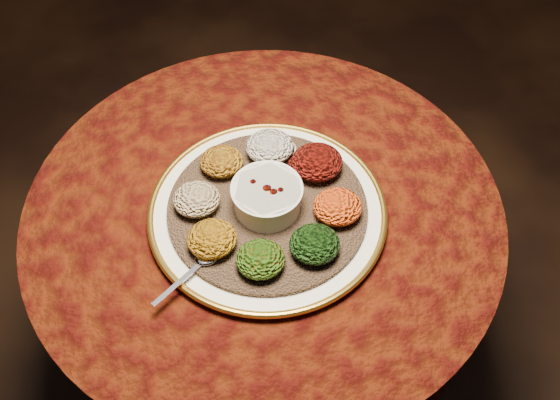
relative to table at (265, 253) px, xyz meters
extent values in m
plane|color=black|center=(0.00, 0.00, -0.55)|extent=(4.00, 4.00, 0.00)
cylinder|color=black|center=(0.00, 0.00, -0.53)|extent=(0.44, 0.44, 0.04)
cylinder|color=black|center=(0.00, 0.00, -0.21)|extent=(0.12, 0.12, 0.68)
cylinder|color=black|center=(0.00, 0.00, 0.15)|extent=(0.80, 0.80, 0.04)
cylinder|color=#3F1205|center=(0.00, 0.00, 0.00)|extent=(0.93, 0.93, 0.34)
cylinder|color=#3F1205|center=(0.00, 0.00, 0.17)|extent=(0.96, 0.96, 0.01)
cylinder|color=white|center=(0.00, -0.03, 0.19)|extent=(0.59, 0.59, 0.02)
torus|color=gold|center=(0.00, -0.03, 0.20)|extent=(0.47, 0.47, 0.01)
cylinder|color=brown|center=(0.00, -0.03, 0.20)|extent=(0.50, 0.50, 0.01)
cylinder|color=silver|center=(0.00, -0.03, 0.24)|extent=(0.13, 0.13, 0.06)
cylinder|color=silver|center=(0.00, -0.03, 0.26)|extent=(0.14, 0.14, 0.01)
cylinder|color=#551404|center=(0.00, -0.03, 0.25)|extent=(0.11, 0.11, 0.01)
ellipsoid|color=silver|center=(-0.12, -0.13, 0.21)|extent=(0.04, 0.03, 0.01)
cube|color=silver|center=(-0.18, -0.18, 0.21)|extent=(0.09, 0.08, 0.00)
ellipsoid|color=beige|center=(0.03, 0.10, 0.23)|extent=(0.10, 0.09, 0.05)
ellipsoid|color=black|center=(0.12, 0.05, 0.23)|extent=(0.10, 0.10, 0.05)
ellipsoid|color=#A36D0D|center=(0.13, -0.07, 0.23)|extent=(0.09, 0.09, 0.05)
ellipsoid|color=black|center=(0.08, -0.14, 0.23)|extent=(0.09, 0.09, 0.04)
ellipsoid|color=#A2260A|center=(-0.03, -0.16, 0.23)|extent=(0.09, 0.09, 0.04)
ellipsoid|color=#A6690E|center=(-0.11, -0.10, 0.23)|extent=(0.09, 0.09, 0.04)
ellipsoid|color=maroon|center=(-0.13, -0.01, 0.23)|extent=(0.09, 0.09, 0.04)
ellipsoid|color=#9B6E12|center=(-0.07, 0.08, 0.23)|extent=(0.09, 0.08, 0.04)
camera|label=1|loc=(-0.08, -0.75, 1.17)|focal=40.00mm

